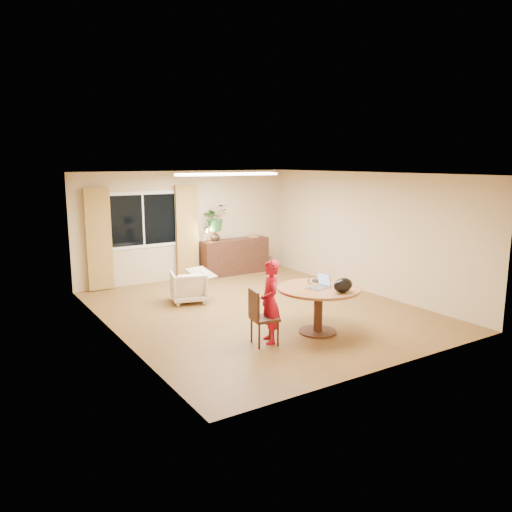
% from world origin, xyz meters
% --- Properties ---
extents(floor, '(6.50, 6.50, 0.00)m').
position_xyz_m(floor, '(0.00, 0.00, 0.00)').
color(floor, brown).
rests_on(floor, ground).
extents(ceiling, '(6.50, 6.50, 0.00)m').
position_xyz_m(ceiling, '(0.00, 0.00, 2.60)').
color(ceiling, white).
rests_on(ceiling, wall_back).
extents(wall_back, '(5.50, 0.00, 5.50)m').
position_xyz_m(wall_back, '(0.00, 3.25, 1.30)').
color(wall_back, tan).
rests_on(wall_back, floor).
extents(wall_left, '(0.00, 6.50, 6.50)m').
position_xyz_m(wall_left, '(-2.75, 0.00, 1.30)').
color(wall_left, tan).
rests_on(wall_left, floor).
extents(wall_right, '(0.00, 6.50, 6.50)m').
position_xyz_m(wall_right, '(2.75, 0.00, 1.30)').
color(wall_right, tan).
rests_on(wall_right, floor).
extents(window, '(1.70, 0.03, 1.30)m').
position_xyz_m(window, '(-1.10, 3.23, 1.50)').
color(window, white).
rests_on(window, wall_back).
extents(curtain_left, '(0.55, 0.08, 2.25)m').
position_xyz_m(curtain_left, '(-2.15, 3.15, 1.15)').
color(curtain_left, brown).
rests_on(curtain_left, wall_back).
extents(curtain_right, '(0.55, 0.08, 2.25)m').
position_xyz_m(curtain_right, '(-0.05, 3.15, 1.15)').
color(curtain_right, brown).
rests_on(curtain_right, wall_back).
extents(ceiling_panel, '(2.20, 0.35, 0.05)m').
position_xyz_m(ceiling_panel, '(0.00, 1.20, 2.57)').
color(ceiling_panel, white).
rests_on(ceiling_panel, ceiling).
extents(dining_table, '(1.37, 1.37, 0.78)m').
position_xyz_m(dining_table, '(0.13, -1.59, 0.61)').
color(dining_table, brown).
rests_on(dining_table, floor).
extents(dining_chair, '(0.49, 0.46, 0.89)m').
position_xyz_m(dining_chair, '(-0.91, -1.56, 0.44)').
color(dining_chair, black).
rests_on(dining_chair, floor).
extents(child, '(0.55, 0.45, 1.32)m').
position_xyz_m(child, '(-0.78, -1.52, 0.66)').
color(child, red).
rests_on(child, floor).
extents(laptop, '(0.43, 0.34, 0.25)m').
position_xyz_m(laptop, '(0.09, -1.62, 0.91)').
color(laptop, '#B7B7BC').
rests_on(laptop, dining_table).
extents(tumbler, '(0.10, 0.10, 0.11)m').
position_xyz_m(tumbler, '(0.19, -1.29, 0.84)').
color(tumbler, white).
rests_on(tumbler, dining_table).
extents(wine_glass, '(0.07, 0.07, 0.19)m').
position_xyz_m(wine_glass, '(0.53, -1.39, 0.87)').
color(wine_glass, white).
rests_on(wine_glass, dining_table).
extents(pot_lid, '(0.24, 0.24, 0.04)m').
position_xyz_m(pot_lid, '(0.39, -1.25, 0.80)').
color(pot_lid, white).
rests_on(pot_lid, dining_table).
extents(handbag, '(0.39, 0.27, 0.24)m').
position_xyz_m(handbag, '(0.25, -2.04, 0.90)').
color(handbag, black).
rests_on(handbag, dining_table).
extents(armchair, '(0.84, 0.85, 0.63)m').
position_xyz_m(armchair, '(-0.90, 1.27, 0.32)').
color(armchair, beige).
rests_on(armchair, floor).
extents(throw, '(0.55, 0.63, 0.03)m').
position_xyz_m(throw, '(-0.62, 1.25, 0.65)').
color(throw, beige).
rests_on(throw, armchair).
extents(sideboard, '(1.78, 0.44, 0.89)m').
position_xyz_m(sideboard, '(1.19, 3.01, 0.45)').
color(sideboard, black).
rests_on(sideboard, floor).
extents(vase, '(0.28, 0.28, 0.25)m').
position_xyz_m(vase, '(0.63, 3.01, 1.02)').
color(vase, black).
rests_on(vase, sideboard).
extents(bouquet, '(0.70, 0.64, 0.66)m').
position_xyz_m(bouquet, '(0.65, 3.01, 1.47)').
color(bouquet, '#345E23').
rests_on(bouquet, vase).
extents(book_stack, '(0.24, 0.19, 0.09)m').
position_xyz_m(book_stack, '(1.75, 3.01, 0.94)').
color(book_stack, brown).
rests_on(book_stack, sideboard).
extents(desk_lamp, '(0.16, 0.16, 0.37)m').
position_xyz_m(desk_lamp, '(0.38, 2.96, 1.08)').
color(desk_lamp, black).
rests_on(desk_lamp, sideboard).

